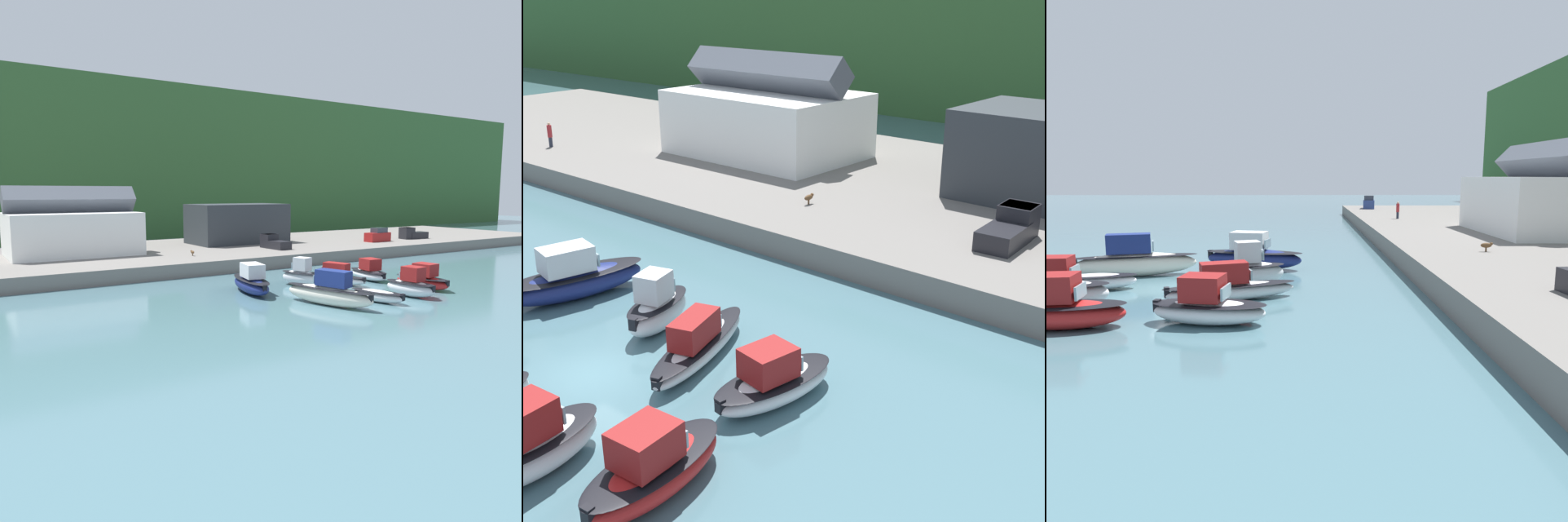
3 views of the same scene
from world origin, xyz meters
TOP-DOWN VIEW (x-y plane):
  - ground_plane at (0.00, 0.00)m, footprint 320.00×320.00m
  - harbor_clubhouse at (-17.23, 29.88)m, footprint 15.31×10.24m
  - moored_boat_0 at (-7.24, 4.14)m, footprint 3.73×7.68m
  - moored_boat_1 at (-1.20, 4.56)m, footprint 2.97×4.60m
  - moored_boat_2 at (2.42, 3.75)m, footprint 4.00×7.59m
  - moored_boat_3 at (6.98, 3.40)m, footprint 2.94×5.76m
  - moored_boat_4 at (-4.54, -3.77)m, footprint 3.98×8.53m
  - moored_boat_5 at (-0.19, -4.90)m, footprint 2.79×5.33m
  - moored_boat_6 at (3.95, -4.91)m, footprint 2.50×5.10m
  - moored_boat_7 at (7.71, -3.11)m, footprint 2.78×5.90m
  - parked_car_0 at (-54.22, 18.72)m, footprint 4.41×2.36m
  - person_on_quay at (-33.63, 19.72)m, footprint 0.40×0.40m
  - dog_on_quay at (-5.35, 20.84)m, footprint 0.30×0.87m

SIDE VIEW (x-z plane):
  - ground_plane at x=0.00m, z-range 0.00..0.00m
  - moored_boat_5 at x=-0.19m, z-range 0.04..1.07m
  - moored_boat_2 at x=2.42m, z-range -0.32..1.85m
  - moored_boat_3 at x=6.98m, z-range -0.33..1.99m
  - moored_boat_7 at x=7.71m, z-range -0.34..2.17m
  - moored_boat_6 at x=3.95m, z-range -0.36..2.37m
  - moored_boat_0 at x=-7.24m, z-range -0.37..2.43m
  - moored_boat_1 at x=-1.20m, z-range -0.37..2.50m
  - moored_boat_4 at x=-4.54m, z-range -0.38..2.59m
  - dog_on_quay at x=-5.35m, z-range 1.70..2.37m
  - parked_car_0 at x=-54.22m, z-range 1.42..3.58m
  - person_on_quay at x=-33.63m, z-range 1.61..3.75m
  - harbor_clubhouse at x=-17.23m, z-range 0.34..8.78m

